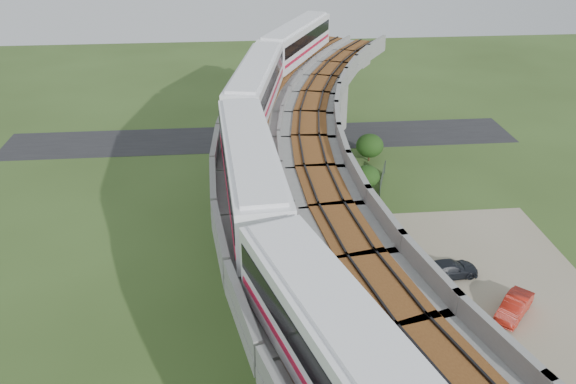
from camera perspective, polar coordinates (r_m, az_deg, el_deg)
name	(u,v)px	position (r m, az deg, el deg)	size (l,w,h in m)	color
ground	(283,297)	(41.29, -0.55, -10.67)	(160.00, 160.00, 0.00)	#344B1E
dirt_lot	(481,304)	(42.96, 18.98, -10.70)	(18.00, 26.00, 0.04)	gray
asphalt_road	(262,138)	(67.30, -2.63, 5.51)	(60.00, 8.00, 0.03)	#232326
viaduct	(341,184)	(36.77, 5.36, 0.78)	(19.58, 73.98, 11.40)	#99968E
metro_train	(284,123)	(37.59, -0.36, 6.98)	(11.96, 61.26, 3.64)	white
fence	(415,282)	(42.55, 12.81, -8.88)	(3.87, 38.73, 1.50)	#2D382D
tree_0	(370,146)	(61.25, 8.30, 4.69)	(2.97, 2.97, 3.06)	#382314
tree_1	(367,176)	(52.87, 8.02, 1.59)	(2.40, 2.40, 3.51)	#382314
tree_2	(351,216)	(47.53, 6.38, -2.45)	(1.93, 1.93, 2.66)	#382314
tree_3	(389,283)	(39.50, 10.21, -9.09)	(3.01, 3.01, 3.55)	#382314
tree_4	(423,336)	(35.54, 13.52, -14.06)	(2.75, 2.75, 3.62)	#382314
car_white	(451,352)	(37.69, 16.22, -15.37)	(1.34, 3.32, 1.13)	silver
car_red	(514,307)	(42.35, 22.00, -10.74)	(1.44, 4.13, 1.36)	#A71A0F
car_dark	(450,269)	(44.62, 16.09, -7.51)	(1.81, 4.45, 1.29)	black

